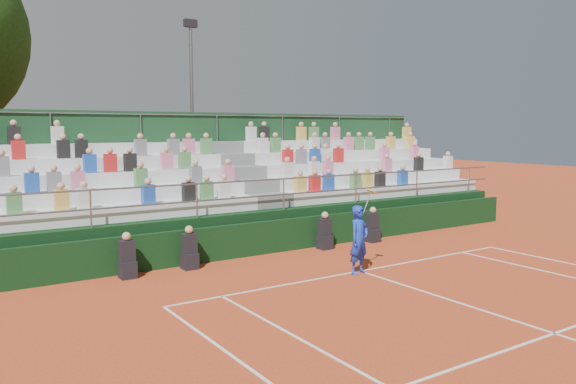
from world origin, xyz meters
TOP-DOWN VIEW (x-y plane):
  - ground at (0.00, 0.00)m, footprint 90.00×90.00m
  - courtside_wall at (0.00, 3.20)m, footprint 20.00×0.15m
  - line_officials at (-1.32, 2.75)m, footprint 8.71×0.40m
  - grandstand at (-0.01, 6.44)m, footprint 20.00×5.20m
  - tennis_player at (-0.17, -0.14)m, footprint 0.90×0.57m
  - floodlight_mast at (1.01, 13.05)m, footprint 0.60×0.25m

SIDE VIEW (x-z plane):
  - ground at x=0.00m, z-range 0.00..0.00m
  - line_officials at x=-1.32m, z-range -0.12..1.07m
  - courtside_wall at x=0.00m, z-range 0.00..1.00m
  - tennis_player at x=-0.17m, z-range -0.20..2.01m
  - grandstand at x=-0.01m, z-range -1.12..3.28m
  - floodlight_mast at x=1.01m, z-range 0.68..9.38m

